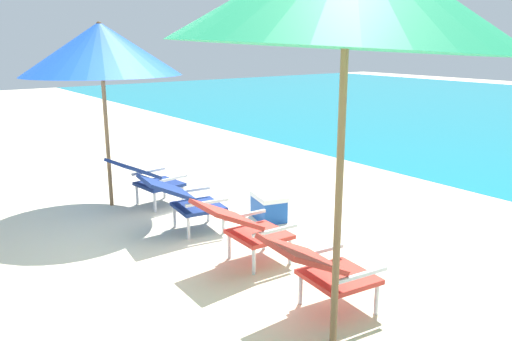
{
  "coord_description": "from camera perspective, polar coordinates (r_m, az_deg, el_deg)",
  "views": [
    {
      "loc": [
        4.33,
        -2.85,
        2.11
      ],
      "look_at": [
        0.0,
        0.33,
        0.75
      ],
      "focal_mm": 36.37,
      "sensor_mm": 36.0,
      "label": 1
    }
  ],
  "objects": [
    {
      "name": "lounge_chair_near_right",
      "position": [
        4.92,
        -1.33,
        -6.07
      ],
      "size": [
        0.57,
        0.89,
        0.68
      ],
      "color": "red",
      "rests_on": "ground_plane"
    },
    {
      "name": "lounge_chair_far_left",
      "position": [
        6.75,
        -11.88,
        -0.74
      ],
      "size": [
        0.63,
        0.93,
        0.68
      ],
      "color": "navy",
      "rests_on": "ground_plane"
    },
    {
      "name": "ground_plane",
      "position": [
        8.37,
        20.7,
        -1.32
      ],
      "size": [
        40.0,
        40.0,
        0.0
      ],
      "primitive_type": "plane",
      "color": "beige"
    },
    {
      "name": "lounge_chair_near_left",
      "position": [
        5.8,
        -7.98,
        -3.03
      ],
      "size": [
        0.65,
        0.94,
        0.68
      ],
      "color": "navy",
      "rests_on": "ground_plane"
    },
    {
      "name": "beach_umbrella_left",
      "position": [
        6.75,
        -16.71,
        12.67
      ],
      "size": [
        2.18,
        2.18,
        2.33
      ],
      "color": "olive",
      "rests_on": "ground_plane"
    },
    {
      "name": "cooler_box",
      "position": [
        6.25,
        1.4,
        -3.94
      ],
      "size": [
        0.54,
        0.43,
        0.32
      ],
      "color": "#194CA5",
      "rests_on": "ground_plane"
    },
    {
      "name": "lounge_chair_far_right",
      "position": [
        4.1,
        7.21,
        -10.47
      ],
      "size": [
        0.62,
        0.92,
        0.68
      ],
      "color": "red",
      "rests_on": "ground_plane"
    }
  ]
}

